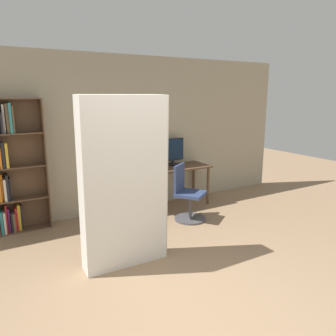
% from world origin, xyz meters
% --- Properties ---
extents(ground_plane, '(16.00, 16.00, 0.00)m').
position_xyz_m(ground_plane, '(0.00, 0.00, 0.00)').
color(ground_plane, '#937556').
extents(wall_back, '(8.00, 0.06, 2.70)m').
position_xyz_m(wall_back, '(0.00, 3.38, 1.35)').
color(wall_back, tan).
rests_on(wall_back, ground).
extents(desk, '(1.40, 0.59, 0.74)m').
position_xyz_m(desk, '(1.38, 3.06, 0.65)').
color(desk, brown).
rests_on(desk, ground).
extents(monitor, '(0.47, 0.25, 0.50)m').
position_xyz_m(monitor, '(1.48, 3.21, 1.00)').
color(monitor, black).
rests_on(monitor, desk).
extents(office_chair, '(0.62, 0.62, 0.92)m').
position_xyz_m(office_chair, '(1.25, 2.35, 0.37)').
color(office_chair, '#4C4C51').
rests_on(office_chair, ground).
extents(bookshelf, '(0.74, 0.26, 1.99)m').
position_xyz_m(bookshelf, '(-1.24, 3.25, 0.97)').
color(bookshelf, brown).
rests_on(bookshelf, ground).
extents(mattress_near, '(1.03, 0.30, 2.04)m').
position_xyz_m(mattress_near, '(-0.20, 1.49, 1.02)').
color(mattress_near, silver).
rests_on(mattress_near, ground).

